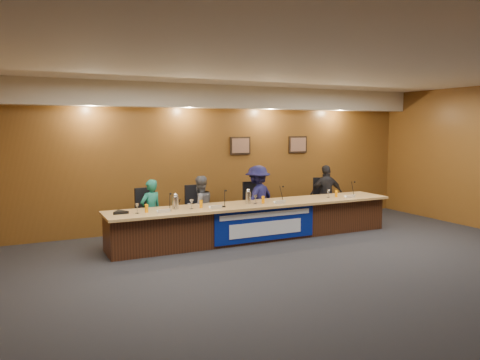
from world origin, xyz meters
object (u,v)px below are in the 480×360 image
object	(u,v)px
panelist_a	(151,211)
carafe_mid	(248,198)
office_chair_d	(324,203)
panelist_d	(326,195)
dais_body	(256,222)
banner	(266,224)
panelist_c	(258,199)
carafe_left	(175,203)
office_chair_b	(198,214)
office_chair_c	(255,209)
panelist_b	(200,207)
office_chair_a	(150,218)
speakerphone	(120,212)

from	to	relation	value
panelist_a	carafe_mid	size ratio (longest dim) A/B	5.07
office_chair_d	panelist_d	bearing A→B (deg)	-68.28
dais_body	carafe_mid	bearing A→B (deg)	-167.39
banner	dais_body	bearing A→B (deg)	90.00
panelist_c	carafe_left	distance (m)	2.14
office_chair_b	office_chair_c	size ratio (longest dim) A/B	1.00
panelist_b	panelist_d	size ratio (longest dim) A/B	0.92
office_chair_a	office_chair_c	bearing A→B (deg)	-8.69
banner	office_chair_d	bearing A→B (deg)	26.80
carafe_left	carafe_mid	bearing A→B (deg)	-2.40
speakerphone	panelist_b	bearing A→B (deg)	18.62
panelist_a	panelist_d	xyz separation A→B (m)	(4.21, 0.00, 0.06)
office_chair_a	office_chair_c	world-z (taller)	same
dais_body	panelist_a	distance (m)	2.13
banner	panelist_a	size ratio (longest dim) A/B	1.73
panelist_b	carafe_left	distance (m)	0.93
panelist_b	carafe_mid	world-z (taller)	panelist_b
carafe_mid	panelist_b	bearing A→B (deg)	141.57
office_chair_c	carafe_left	bearing A→B (deg)	-157.96
office_chair_a	panelist_a	bearing A→B (deg)	-98.69
panelist_b	carafe_mid	xyz separation A→B (m)	(0.80, -0.63, 0.23)
panelist_d	carafe_mid	distance (m)	2.48
dais_body	speakerphone	world-z (taller)	speakerphone
panelist_c	panelist_d	xyz separation A→B (m)	(1.83, 0.00, -0.03)
panelist_b	speakerphone	xyz separation A→B (m)	(-1.74, -0.59, 0.13)
panelist_a	banner	bearing A→B (deg)	133.90
panelist_c	carafe_left	size ratio (longest dim) A/B	6.15
panelist_a	office_chair_a	xyz separation A→B (m)	(0.00, 0.10, -0.16)
panelist_a	panelist_d	distance (m)	4.21
office_chair_c	carafe_mid	size ratio (longest dim) A/B	1.91
panelist_a	carafe_mid	world-z (taller)	panelist_a
carafe_mid	carafe_left	bearing A→B (deg)	177.60
panelist_d	panelist_c	bearing A→B (deg)	12.91
speakerphone	carafe_mid	bearing A→B (deg)	-1.02
carafe_left	panelist_b	bearing A→B (deg)	38.81
panelist_d	speakerphone	distance (m)	4.96
office_chair_c	office_chair_d	bearing A→B (deg)	4.03
dais_body	panelist_c	size ratio (longest dim) A/B	4.12
panelist_c	panelist_d	world-z (taller)	panelist_c
dais_body	panelist_c	distance (m)	0.78
office_chair_c	speakerphone	distance (m)	3.18
panelist_d	carafe_mid	size ratio (longest dim) A/B	5.58
panelist_c	office_chair_c	distance (m)	0.27
panelist_d	carafe_left	xyz separation A→B (m)	(-3.89, -0.57, 0.17)
office_chair_a	office_chair_d	distance (m)	4.21
dais_body	panelist_b	size ratio (longest dim) A/B	4.64
panelist_b	office_chair_b	size ratio (longest dim) A/B	2.69
panelist_c	panelist_d	size ratio (longest dim) A/B	1.04
panelist_b	panelist_d	bearing A→B (deg)	169.47
office_chair_d	panelist_a	bearing A→B (deg)	-156.92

